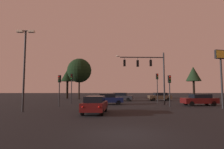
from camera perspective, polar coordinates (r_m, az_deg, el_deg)
The scene contains 16 objects.
ground_plane at distance 33.32m, azimuth 0.48°, elevation -8.27°, with size 168.00×168.00×0.00m, color black.
traffic_signal_mast_arm at distance 26.29m, azimuth 11.27°, elevation 1.87°, with size 6.81×0.48×7.27m.
traffic_light_corner_left at distance 23.37m, azimuth 17.30°, elevation -2.93°, with size 0.36×0.39×3.80m.
traffic_light_corner_right at distance 23.60m, azimuth -15.90°, elevation -2.88°, with size 0.35×0.38×3.86m.
traffic_light_median at distance 29.87m, azimuth 13.76°, elevation -2.32°, with size 0.36×0.39×4.60m.
traffic_light_far_side at distance 28.43m, azimuth -12.33°, elevation -2.43°, with size 0.32×0.37×4.45m.
car_nearside_lane at distance 16.54m, azimuth -5.23°, elevation -9.12°, with size 2.17×4.54×1.52m.
car_crossing_left at distance 26.93m, azimuth 25.33°, elevation -6.98°, with size 4.62×2.08×1.52m.
car_crossing_right at distance 26.29m, azimuth -1.20°, elevation -7.49°, with size 4.19×1.97×1.52m.
car_far_lane at distance 34.55m, azimuth 2.74°, elevation -6.81°, with size 4.69×2.84×1.52m.
car_parked_lot at distance 36.27m, azimuth 14.51°, elevation -6.57°, with size 4.33×1.97×1.52m.
parking_lot_lamp_post at distance 19.83m, azimuth -25.30°, elevation 4.23°, with size 1.70×0.36×7.87m.
store_sign_illuminated at distance 24.04m, azimuth 30.50°, elevation 2.49°, with size 1.42×0.56×6.53m.
tree_behind_sign at distance 45.08m, azimuth -13.53°, elevation -0.35°, with size 3.12×3.12×6.95m.
tree_left_far at distance 42.85m, azimuth 23.74°, elevation 0.07°, with size 3.12×3.12×6.94m.
tree_center_horizon at distance 41.10m, azimuth -10.01°, elevation 1.19°, with size 5.26×5.26×8.88m.
Camera 1 is at (-0.86, -8.74, 2.08)m, focal length 29.72 mm.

